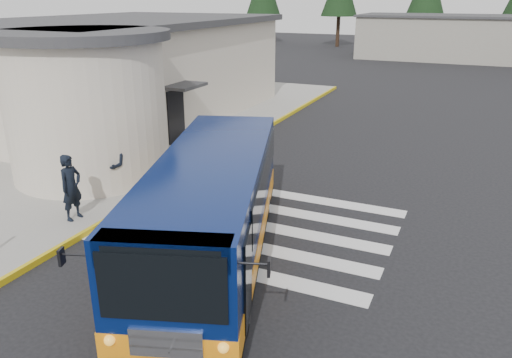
% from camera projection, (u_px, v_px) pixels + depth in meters
% --- Properties ---
extents(ground, '(140.00, 140.00, 0.00)m').
position_uv_depth(ground, '(274.00, 215.00, 14.46)').
color(ground, black).
rests_on(ground, ground).
extents(sidewalk, '(10.00, 34.00, 0.15)m').
position_uv_depth(sidewalk, '(115.00, 142.00, 21.31)').
color(sidewalk, gray).
rests_on(sidewalk, ground).
extents(curb_strip, '(0.12, 34.00, 0.16)m').
position_uv_depth(curb_strip, '(216.00, 157.00, 19.41)').
color(curb_strip, gold).
rests_on(curb_strip, ground).
extents(station_building, '(12.70, 18.70, 4.80)m').
position_uv_depth(station_building, '(118.00, 72.00, 23.65)').
color(station_building, beige).
rests_on(station_building, ground).
extents(crosswalk, '(8.00, 5.35, 0.01)m').
position_uv_depth(crosswalk, '(246.00, 223.00, 13.96)').
color(crosswalk, silver).
rests_on(crosswalk, ground).
extents(depot_building, '(26.40, 8.40, 4.20)m').
position_uv_depth(depot_building, '(500.00, 39.00, 47.35)').
color(depot_building, gray).
rests_on(depot_building, ground).
extents(transit_bus, '(5.31, 9.26, 2.55)m').
position_uv_depth(transit_bus, '(212.00, 212.00, 11.66)').
color(transit_bus, '#06164C').
rests_on(transit_bus, ground).
extents(pedestrian_a, '(0.49, 0.70, 1.85)m').
position_uv_depth(pedestrian_a, '(71.00, 187.00, 13.57)').
color(pedestrian_a, black).
rests_on(pedestrian_a, sidewalk).
extents(pedestrian_b, '(1.00, 1.09, 1.81)m').
position_uv_depth(pedestrian_b, '(115.00, 165.00, 15.39)').
color(pedestrian_b, black).
rests_on(pedestrian_b, sidewalk).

